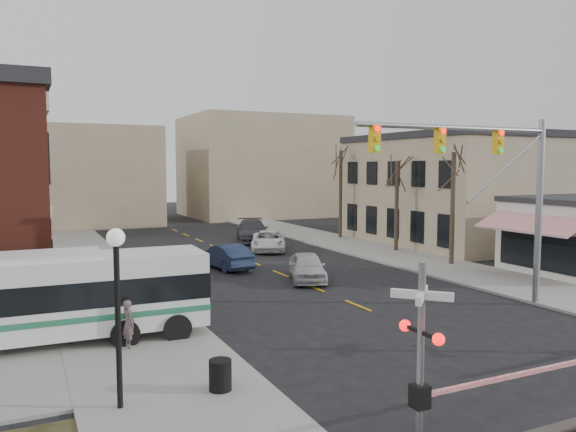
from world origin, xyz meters
The scene contains 18 objects.
ground centered at (0.00, 0.00, 0.00)m, with size 160.00×160.00×0.00m, color black.
sidewalk_west centered at (-9.50, 20.00, 0.06)m, with size 5.00×60.00×0.12m, color gray.
sidewalk_east centered at (9.50, 20.00, 0.06)m, with size 5.00×60.00×0.12m, color gray.
tan_building centered at (22.00, 20.00, 4.26)m, with size 20.30×15.30×8.50m.
tree_east_a centered at (10.50, 12.00, 3.50)m, with size 0.28×0.28×6.75m.
tree_east_b centered at (10.80, 18.00, 3.27)m, with size 0.28×0.28×6.30m.
tree_east_c centered at (11.00, 26.00, 3.72)m, with size 0.28×0.28×7.20m.
transit_bus centered at (-12.89, 5.76, 1.70)m, with size 11.67×2.86×2.99m.
traffic_signal_mast centered at (4.51, 2.91, 5.71)m, with size 9.43×0.30×8.00m.
rr_crossing_west centered at (-4.99, -4.91, 1.97)m, with size 5.60×1.36×4.00m.
street_lamp centered at (-10.95, -0.44, 3.27)m, with size 0.44×0.44×4.41m.
trash_bin centered at (-8.39, -0.47, 0.53)m, with size 0.60×0.60×0.81m, color black.
car_a centered at (0.48, 11.71, 0.74)m, with size 1.75×4.35×1.48m, color #B6B6BB.
car_b centered at (-2.22, 16.91, 0.73)m, with size 1.54×4.43×1.46m, color #18243D.
car_c centered at (2.88, 22.35, 0.71)m, with size 2.34×5.08×1.41m, color white.
car_d centered at (3.73, 27.55, 0.86)m, with size 2.40×5.91×1.72m, color #3F3F44.
pedestrian_near centered at (-9.96, 4.15, 0.91)m, with size 0.57×0.38×1.58m, color #5E4E4B.
pedestrian_far centered at (-10.25, 7.32, 1.01)m, with size 0.86×0.67×1.77m, color #34395C.
Camera 1 is at (-12.94, -14.17, 5.99)m, focal length 35.00 mm.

